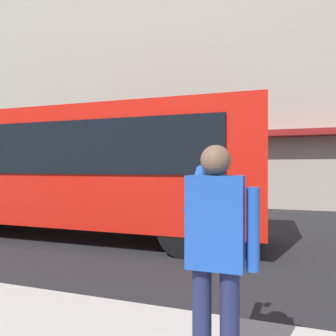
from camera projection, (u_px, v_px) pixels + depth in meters
name	position (u px, v px, depth m)	size (l,w,h in m)	color
ground_plane	(187.00, 242.00, 6.92)	(60.00, 60.00, 0.00)	#232326
building_facade_far	(226.00, 68.00, 13.37)	(28.00, 1.55, 12.00)	#A89E8E
red_bus	(79.00, 167.00, 7.74)	(9.05, 2.54, 3.08)	red
pedestrian_photographer	(216.00, 243.00, 2.22)	(0.53, 0.52, 1.70)	#1E2347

